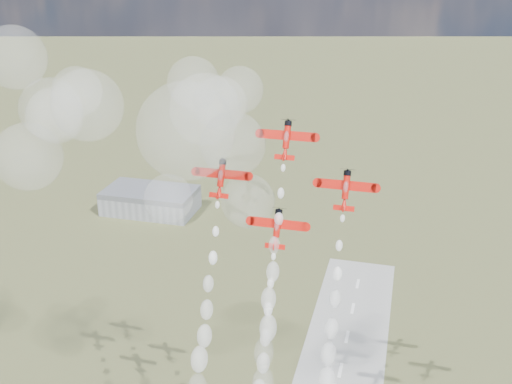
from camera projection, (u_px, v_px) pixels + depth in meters
The scene contains 7 objects.
hangar at pixel (151, 200), 332.80m from camera, with size 50.00×28.00×13.00m.
plane_lead at pixel (287, 139), 134.20m from camera, with size 12.79×6.28×8.54m.
plane_left at pixel (221, 178), 137.15m from camera, with size 12.79×6.28×8.54m.
plane_right at pixel (346, 189), 130.45m from camera, with size 12.79×6.28×8.54m.
plane_slot at pixel (277, 228), 133.40m from camera, with size 12.79×6.28×8.54m.
smoke_trail_lead at pixel (263, 357), 132.22m from camera, with size 6.08×25.64×51.24m.
drifted_smoke_cloud at pixel (137, 125), 137.02m from camera, with size 66.67×38.52×51.43m.
Camera 1 is at (14.45, -101.54, 136.45)m, focal length 42.00 mm.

